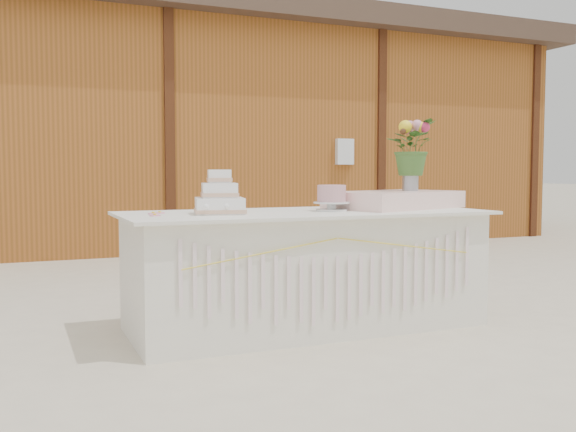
# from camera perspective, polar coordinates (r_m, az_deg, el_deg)

# --- Properties ---
(ground) EXTENTS (80.00, 80.00, 0.00)m
(ground) POSITION_cam_1_polar(r_m,az_deg,el_deg) (4.33, 1.58, -9.81)
(ground) COLOR beige
(ground) RESTS_ON ground
(barn) EXTENTS (12.60, 4.60, 3.30)m
(barn) POSITION_cam_1_polar(r_m,az_deg,el_deg) (9.99, -13.09, 7.59)
(barn) COLOR brown
(barn) RESTS_ON ground
(cake_table) EXTENTS (2.40, 1.00, 0.77)m
(cake_table) POSITION_cam_1_polar(r_m,az_deg,el_deg) (4.25, 1.62, -4.75)
(cake_table) COLOR white
(cake_table) RESTS_ON ground
(wedding_cake) EXTENTS (0.36, 0.36, 0.27)m
(wedding_cake) POSITION_cam_1_polar(r_m,az_deg,el_deg) (3.98, -6.11, 1.52)
(wedding_cake) COLOR white
(wedding_cake) RESTS_ON cake_table
(pink_cake_stand) EXTENTS (0.24, 0.24, 0.17)m
(pink_cake_stand) POSITION_cam_1_polar(r_m,az_deg,el_deg) (4.24, 3.89, 1.74)
(pink_cake_stand) COLOR silver
(pink_cake_stand) RESTS_ON cake_table
(satin_runner) EXTENTS (1.08, 0.84, 0.12)m
(satin_runner) POSITION_cam_1_polar(r_m,az_deg,el_deg) (4.64, 9.45, 1.44)
(satin_runner) COLOR #FBD1CA
(satin_runner) RESTS_ON cake_table
(flower_vase) EXTENTS (0.12, 0.12, 0.16)m
(flower_vase) POSITION_cam_1_polar(r_m,az_deg,el_deg) (4.78, 10.81, 3.18)
(flower_vase) COLOR #A8A8AD
(flower_vase) RESTS_ON satin_runner
(bouquet) EXTENTS (0.49, 0.47, 0.41)m
(bouquet) POSITION_cam_1_polar(r_m,az_deg,el_deg) (4.78, 10.86, 6.59)
(bouquet) COLOR #396126
(bouquet) RESTS_ON flower_vase
(loose_flowers) EXTENTS (0.14, 0.32, 0.02)m
(loose_flowers) POSITION_cam_1_polar(r_m,az_deg,el_deg) (3.93, -11.57, 0.20)
(loose_flowers) COLOR pink
(loose_flowers) RESTS_ON cake_table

